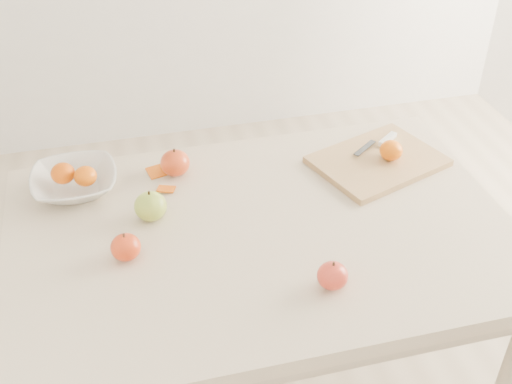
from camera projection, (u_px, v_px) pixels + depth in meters
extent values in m
cube|color=beige|center=(261.00, 234.00, 1.54)|extent=(1.20, 0.80, 0.04)
cylinder|color=#BCAA8E|center=(58.00, 288.00, 1.92)|extent=(0.06, 0.06, 0.71)
cylinder|color=#BCAA8E|center=(391.00, 231.00, 2.14)|extent=(0.06, 0.06, 0.71)
cube|color=tan|center=(378.00, 161.00, 1.75)|extent=(0.39, 0.34, 0.02)
ellipsoid|color=#E86008|center=(391.00, 150.00, 1.72)|extent=(0.06, 0.06, 0.05)
imported|color=silver|center=(75.00, 182.00, 1.64)|extent=(0.22, 0.22, 0.05)
ellipsoid|color=#CF5007|center=(63.00, 173.00, 1.62)|extent=(0.06, 0.06, 0.05)
ellipsoid|color=#D05807|center=(85.00, 176.00, 1.62)|extent=(0.06, 0.06, 0.05)
cube|color=orange|center=(159.00, 172.00, 1.72)|extent=(0.07, 0.06, 0.01)
cube|color=#D2570E|center=(166.00, 190.00, 1.65)|extent=(0.05, 0.05, 0.01)
cube|color=white|center=(388.00, 139.00, 1.81)|extent=(0.07, 0.06, 0.01)
cube|color=#35383C|center=(365.00, 148.00, 1.77)|extent=(0.09, 0.07, 0.00)
ellipsoid|color=olive|center=(151.00, 206.00, 1.54)|extent=(0.08, 0.08, 0.07)
ellipsoid|color=#9A0C03|center=(126.00, 247.00, 1.43)|extent=(0.07, 0.07, 0.06)
ellipsoid|color=#9C0802|center=(175.00, 163.00, 1.69)|extent=(0.08, 0.08, 0.07)
ellipsoid|color=maroon|center=(333.00, 276.00, 1.35)|extent=(0.07, 0.07, 0.06)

